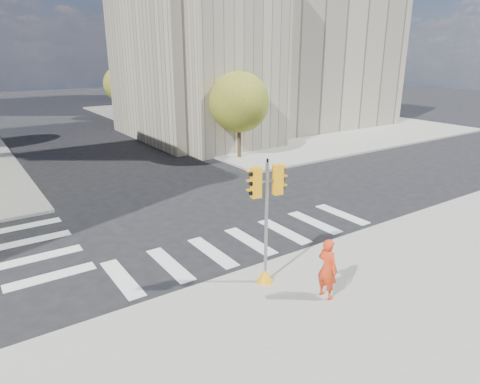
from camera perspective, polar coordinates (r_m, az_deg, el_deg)
name	(u,v)px	position (r m, az deg, el deg)	size (l,w,h in m)	color
ground	(226,225)	(19.24, -1.90, -4.44)	(160.00, 160.00, 0.00)	black
sidewalk_near	(465,365)	(12.63, 27.83, -19.76)	(30.00, 14.00, 0.15)	gray
sidewalk_far_right	(251,117)	(51.04, 1.47, 9.97)	(28.00, 40.00, 0.15)	gray
civic_building	(256,53)	(42.35, 2.15, 18.03)	(26.00, 16.00, 19.39)	#A0977F
tree_re_near	(239,102)	(30.42, -0.10, 11.89)	(4.20, 4.20, 6.16)	#382616
tree_re_mid	(166,87)	(40.84, -9.86, 13.69)	(4.60, 4.60, 6.66)	#382616
tree_re_far	(121,84)	(52.00, -15.55, 13.69)	(4.00, 4.00, 5.88)	#382616
lamp_near	(216,90)	(33.99, -3.27, 13.43)	(0.35, 0.18, 8.11)	black
lamp_far	(145,80)	(46.52, -12.50, 14.34)	(0.35, 0.18, 8.11)	black
traffic_signal	(266,233)	(13.72, 3.49, -5.45)	(1.08, 0.56, 4.19)	#F6A30C
photographer	(327,268)	(13.50, 11.58, -9.95)	(0.71, 0.47, 1.95)	red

